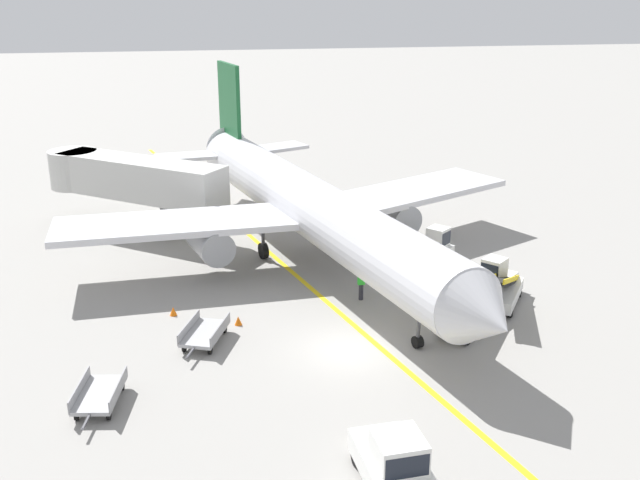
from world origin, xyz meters
name	(u,v)px	position (x,y,z in m)	size (l,w,h in m)	color
ground_plane	(350,349)	(0.00, 0.00, 0.00)	(300.00, 300.00, 0.00)	gray
taxi_line_yellow	(329,304)	(-0.02, 5.00, 0.00)	(0.30, 80.00, 0.01)	yellow
airliner	(307,205)	(-0.17, 11.27, 3.42)	(27.84, 34.77, 10.10)	silver
jet_bridge	(124,177)	(-10.98, 19.06, 3.54)	(11.71, 9.71, 4.85)	beige
pushback_tug	(393,462)	(-0.59, -9.60, 0.99)	(2.16, 3.73, 2.20)	silver
baggage_tug_near_wing	(433,246)	(7.10, 10.04, 0.93)	(2.57, 2.65, 2.10)	silver
baggage_tug_by_cargo_door	(496,278)	(8.76, 4.72, 0.93)	(2.67, 2.55, 2.10)	silver
belt_loader_forward_hold	(469,316)	(5.85, 0.84, 0.78)	(4.63, 4.18, 2.59)	silver
belt_loader_aft_hold	(502,291)	(8.56, 3.34, 0.78)	(3.76, 4.88, 2.59)	silver
baggage_cart_loaded	(99,394)	(-10.51, -2.85, 0.47)	(1.97, 3.84, 0.94)	#A5A5A8
baggage_cart_empty_trailing	(205,333)	(-6.36, 1.79, 0.47)	(2.44, 3.80, 0.94)	#A5A5A8
ground_crew_marshaller	(361,283)	(1.70, 5.26, 0.91)	(0.36, 0.24, 1.70)	#26262D
safety_cone_nose_left	(238,321)	(-4.74, 3.35, 0.22)	(0.36, 0.36, 0.44)	orange
safety_cone_nose_right	(173,311)	(-7.83, 4.95, 0.22)	(0.36, 0.36, 0.44)	orange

